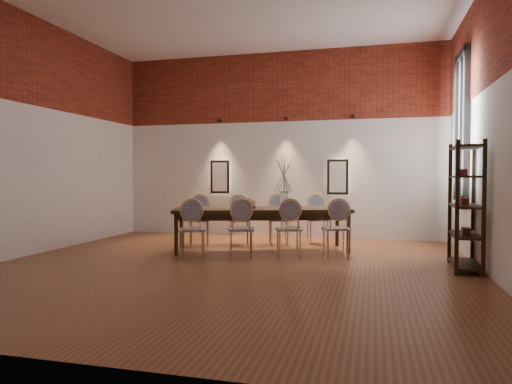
% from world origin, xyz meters
% --- Properties ---
extents(floor, '(7.00, 7.00, 0.02)m').
position_xyz_m(floor, '(0.00, 0.00, -0.01)').
color(floor, brown).
rests_on(floor, ground).
extents(wall_back, '(7.00, 0.10, 4.00)m').
position_xyz_m(wall_back, '(0.00, 3.55, 2.00)').
color(wall_back, silver).
rests_on(wall_back, ground).
extents(wall_front, '(7.00, 0.10, 4.00)m').
position_xyz_m(wall_front, '(0.00, -3.55, 2.00)').
color(wall_front, silver).
rests_on(wall_front, ground).
extents(wall_left, '(0.10, 7.00, 4.00)m').
position_xyz_m(wall_left, '(-3.55, 0.00, 2.00)').
color(wall_left, silver).
rests_on(wall_left, ground).
extents(wall_right, '(0.10, 7.00, 4.00)m').
position_xyz_m(wall_right, '(3.55, 0.00, 2.00)').
color(wall_right, silver).
rests_on(wall_right, ground).
extents(brick_band_back, '(7.00, 0.02, 1.50)m').
position_xyz_m(brick_band_back, '(0.00, 3.48, 3.25)').
color(brick_band_back, maroon).
rests_on(brick_band_back, ground).
extents(brick_band_left, '(0.02, 7.00, 1.50)m').
position_xyz_m(brick_band_left, '(-3.48, 0.00, 3.25)').
color(brick_band_left, maroon).
rests_on(brick_band_left, ground).
extents(brick_band_right, '(0.02, 7.00, 1.50)m').
position_xyz_m(brick_band_right, '(3.48, 0.00, 3.25)').
color(brick_band_right, maroon).
rests_on(brick_band_right, ground).
extents(niche_left, '(0.36, 0.06, 0.66)m').
position_xyz_m(niche_left, '(-1.30, 3.45, 1.30)').
color(niche_left, '#FFEAC6').
rests_on(niche_left, wall_back).
extents(niche_right, '(0.36, 0.06, 0.66)m').
position_xyz_m(niche_right, '(1.30, 3.45, 1.30)').
color(niche_right, '#FFEAC6').
rests_on(niche_right, wall_back).
extents(spot_fixture_left, '(0.08, 0.10, 0.08)m').
position_xyz_m(spot_fixture_left, '(-1.30, 3.42, 2.55)').
color(spot_fixture_left, black).
rests_on(spot_fixture_left, wall_back).
extents(spot_fixture_mid, '(0.08, 0.10, 0.08)m').
position_xyz_m(spot_fixture_mid, '(0.20, 3.42, 2.55)').
color(spot_fixture_mid, black).
rests_on(spot_fixture_mid, wall_back).
extents(spot_fixture_right, '(0.08, 0.10, 0.08)m').
position_xyz_m(spot_fixture_right, '(1.60, 3.42, 2.55)').
color(spot_fixture_right, black).
rests_on(spot_fixture_right, wall_back).
extents(window_glass, '(0.02, 0.78, 2.38)m').
position_xyz_m(window_glass, '(3.46, 2.00, 2.15)').
color(window_glass, silver).
rests_on(window_glass, wall_right).
extents(window_frame, '(0.08, 0.90, 2.50)m').
position_xyz_m(window_frame, '(3.44, 2.00, 2.15)').
color(window_frame, black).
rests_on(window_frame, wall_right).
extents(window_mullion, '(0.06, 0.06, 2.40)m').
position_xyz_m(window_mullion, '(3.44, 2.00, 2.15)').
color(window_mullion, black).
rests_on(window_mullion, wall_right).
extents(dining_table, '(3.23, 1.87, 0.75)m').
position_xyz_m(dining_table, '(0.11, 1.58, 0.38)').
color(dining_table, '#37230F').
rests_on(dining_table, floor).
extents(chair_near_a, '(0.55, 0.55, 0.94)m').
position_xyz_m(chair_near_a, '(-0.75, 0.50, 0.47)').
color(chair_near_a, tan).
rests_on(chair_near_a, floor).
extents(chair_near_b, '(0.55, 0.55, 0.94)m').
position_xyz_m(chair_near_b, '(-0.02, 0.73, 0.47)').
color(chair_near_b, tan).
rests_on(chair_near_b, floor).
extents(chair_near_c, '(0.55, 0.55, 0.94)m').
position_xyz_m(chair_near_c, '(0.71, 0.96, 0.47)').
color(chair_near_c, tan).
rests_on(chair_near_c, floor).
extents(chair_near_d, '(0.55, 0.55, 0.94)m').
position_xyz_m(chair_near_d, '(1.44, 1.20, 0.47)').
color(chair_near_d, tan).
rests_on(chair_near_d, floor).
extents(chair_far_a, '(0.55, 0.55, 0.94)m').
position_xyz_m(chair_far_a, '(-1.22, 1.97, 0.47)').
color(chair_far_a, tan).
rests_on(chair_far_a, floor).
extents(chair_far_b, '(0.55, 0.55, 0.94)m').
position_xyz_m(chair_far_b, '(-0.49, 2.20, 0.47)').
color(chair_far_b, tan).
rests_on(chair_far_b, floor).
extents(chair_far_c, '(0.55, 0.55, 0.94)m').
position_xyz_m(chair_far_c, '(0.24, 2.44, 0.47)').
color(chair_far_c, tan).
rests_on(chair_far_c, floor).
extents(chair_far_d, '(0.55, 0.55, 0.94)m').
position_xyz_m(chair_far_d, '(0.97, 2.67, 0.47)').
color(chair_far_d, tan).
rests_on(chair_far_d, floor).
extents(vase, '(0.14, 0.14, 0.30)m').
position_xyz_m(vase, '(0.49, 1.70, 0.90)').
color(vase, silver).
rests_on(vase, dining_table).
extents(dried_branches, '(0.50, 0.50, 0.70)m').
position_xyz_m(dried_branches, '(0.49, 1.70, 1.35)').
color(dried_branches, brown).
rests_on(dried_branches, vase).
extents(bowl, '(0.24, 0.24, 0.18)m').
position_xyz_m(bowl, '(-0.09, 1.47, 0.84)').
color(bowl, brown).
rests_on(bowl, dining_table).
extents(book, '(0.30, 0.25, 0.03)m').
position_xyz_m(book, '(-0.12, 1.54, 0.77)').
color(book, '#7E1F6F').
rests_on(book, dining_table).
extents(shelving_rack, '(0.44, 1.02, 1.80)m').
position_xyz_m(shelving_rack, '(3.28, 0.67, 0.90)').
color(shelving_rack, black).
rests_on(shelving_rack, floor).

